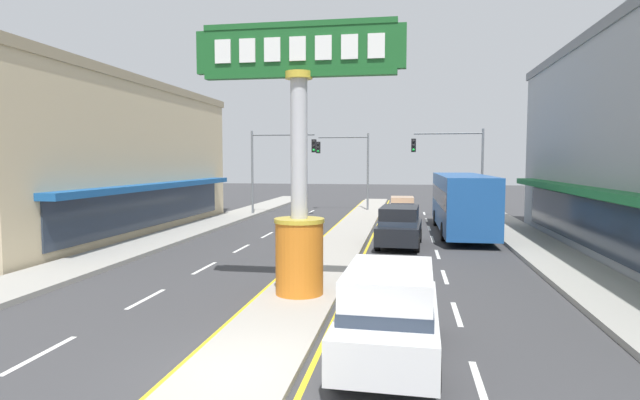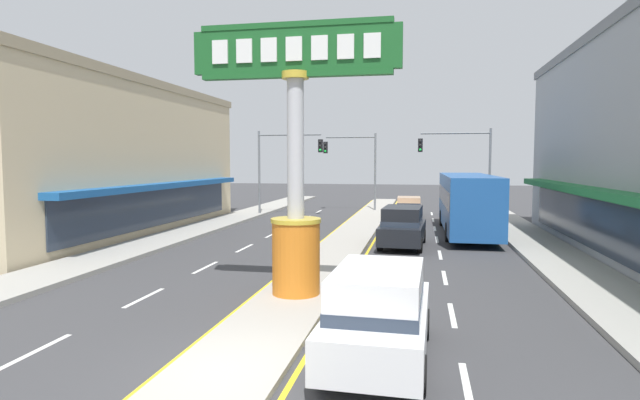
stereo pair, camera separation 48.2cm
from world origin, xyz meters
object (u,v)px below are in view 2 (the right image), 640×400
Objects in this scene: traffic_light_right_side at (463,158)px; suv_near_left_lane at (379,312)px; district_sign at (296,178)px; suv_mid_left_lane at (403,226)px; traffic_light_median_far at (356,159)px; traffic_light_left_side at (282,158)px; storefront_left at (93,158)px; sedan_near_right_lane at (409,208)px; bus_far_right_lane at (467,200)px.

traffic_light_right_side is 26.49m from suv_near_left_lane.
district_sign is 1.26× the size of traffic_light_right_side.
suv_near_left_lane is 0.99× the size of suv_mid_left_lane.
traffic_light_right_side and traffic_light_median_far have the same top height.
traffic_light_left_side is 1.32× the size of suv_mid_left_lane.
traffic_light_median_far is 17.40m from suv_mid_left_lane.
suv_mid_left_lane is at bearing -6.17° from storefront_left.
sedan_near_right_lane is at bearing 89.99° from suv_near_left_lane.
traffic_light_left_side is at bearing 109.26° from suv_near_left_lane.
district_sign is at bearing -112.37° from bus_far_right_lane.
traffic_light_median_far is at bearing 150.07° from traffic_light_right_side.
district_sign is 1.26× the size of traffic_light_median_far.
bus_far_right_lane is (7.55, -11.58, -2.33)m from traffic_light_median_far.
sedan_near_right_lane is 12.04m from suv_mid_left_lane.
district_sign is at bearing -106.23° from traffic_light_right_side.
traffic_light_left_side and traffic_light_median_far have the same top height.
district_sign is 0.69× the size of bus_far_right_lane.
sedan_near_right_lane is at bearing -46.84° from traffic_light_median_far.
traffic_light_left_side is at bearing 179.97° from sedan_near_right_lane.
traffic_light_median_far is at bearing 43.10° from traffic_light_left_side.
traffic_light_left_side is at bearing -179.91° from traffic_light_right_side.
suv_near_left_lane is (17.35, -15.86, -3.22)m from storefront_left.
sedan_near_right_lane is at bearing -0.03° from traffic_light_left_side.
storefront_left is (-14.59, 11.60, 0.67)m from district_sign.
district_sign is 1.66× the size of suv_mid_left_lane.
district_sign reaches higher than traffic_light_left_side.
traffic_light_median_far reaches higher than suv_near_left_lane.
traffic_light_left_side reaches higher than bus_far_right_lane.
suv_near_left_lane is (4.25, -30.56, -3.21)m from traffic_light_median_far.
storefront_left reaches higher than sedan_near_right_lane.
district_sign reaches higher than traffic_light_median_far.
bus_far_right_lane reaches higher than suv_mid_left_lane.
sedan_near_right_lane is 0.93× the size of suv_near_left_lane.
traffic_light_right_side is 1.43× the size of sedan_near_right_lane.
storefront_left is at bearing 137.56° from suv_near_left_lane.
suv_near_left_lane and suv_mid_left_lane have the same top height.
traffic_light_left_side reaches higher than suv_mid_left_lane.
storefront_left is 21.01m from bus_far_right_lane.
traffic_light_right_side is at bearing 25.94° from storefront_left.
sedan_near_right_lane is (4.25, -4.54, -3.41)m from traffic_light_median_far.
traffic_light_right_side is 7.46m from bus_far_right_lane.
bus_far_right_lane is at bearing 56.50° from suv_mid_left_lane.
bus_far_right_lane is (-0.29, -7.07, -2.38)m from traffic_light_right_side.
sedan_near_right_lane is (17.35, 10.16, -3.42)m from storefront_left.
suv_near_left_lane is at bearing -90.01° from sedan_near_right_lane.
bus_far_right_lane is at bearing 67.63° from district_sign.
traffic_light_median_far is at bearing 104.38° from suv_mid_left_lane.
traffic_light_left_side is at bearing 106.24° from district_sign.
suv_near_left_lane is at bearing -82.08° from traffic_light_median_far.
traffic_light_right_side is at bearing 73.42° from suv_mid_left_lane.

